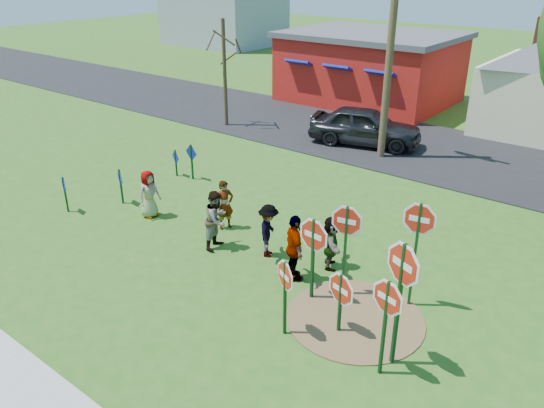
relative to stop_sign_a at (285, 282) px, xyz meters
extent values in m
plane|color=#295819|center=(-3.52, 2.43, -1.35)|extent=(120.00, 120.00, 0.00)
cube|color=black|center=(-3.52, 13.93, -1.33)|extent=(120.00, 7.50, 0.04)
cylinder|color=brown|center=(0.98, 1.43, -1.33)|extent=(3.20, 3.20, 0.03)
cube|color=#9C1B0F|center=(-9.02, 20.43, 0.45)|extent=(9.00, 7.00, 3.60)
cube|color=#4C4C51|center=(-9.02, 20.43, 2.40)|extent=(9.40, 7.40, 0.30)
cube|color=navy|center=(-11.52, 16.83, 1.05)|extent=(1.60, 0.78, 0.45)
cube|color=navy|center=(-9.02, 16.83, 1.05)|extent=(1.60, 0.78, 0.45)
cube|color=navy|center=(-6.52, 16.83, 1.05)|extent=(1.60, 0.78, 0.45)
cube|color=brown|center=(-0.02, 19.43, 3.25)|extent=(0.55, 0.55, 1.40)
cube|color=#8C939E|center=(-31.52, 32.43, 2.65)|extent=(10.00, 8.00, 8.00)
cube|color=#103C1A|center=(0.00, 0.00, -0.42)|extent=(0.07, 0.08, 1.84)
cylinder|color=white|center=(0.00, 0.00, 0.16)|extent=(0.84, 0.42, 0.93)
cylinder|color=#B62010|center=(0.00, 0.00, 0.16)|extent=(0.73, 0.37, 0.80)
cube|color=white|center=(0.00, 0.00, 0.16)|extent=(0.37, 0.18, 0.12)
cube|color=#103C1A|center=(0.22, 2.11, -0.14)|extent=(0.07, 0.08, 2.41)
cylinder|color=white|center=(0.22, 2.11, 0.69)|extent=(1.02, 0.23, 1.04)
cylinder|color=#B62010|center=(0.22, 2.11, 0.69)|extent=(0.88, 0.21, 0.90)
cube|color=white|center=(0.22, 2.11, 0.69)|extent=(0.45, 0.10, 0.13)
cylinder|color=gold|center=(0.22, 2.11, 0.69)|extent=(1.02, 0.23, 1.04)
cube|color=#103C1A|center=(2.32, 0.60, 0.05)|extent=(0.09, 0.10, 2.80)
cylinder|color=white|center=(2.32, 0.60, 1.02)|extent=(1.11, 0.50, 1.20)
cylinder|color=#B62010|center=(2.32, 0.60, 1.02)|extent=(0.96, 0.44, 1.03)
cube|color=white|center=(2.32, 0.60, 1.02)|extent=(0.49, 0.22, 0.15)
cube|color=#103C1A|center=(1.72, 2.71, 0.00)|extent=(0.07, 0.08, 2.69)
cylinder|color=white|center=(1.72, 2.71, 0.96)|extent=(1.04, 0.18, 1.05)
cylinder|color=#B62010|center=(1.72, 2.71, 0.96)|extent=(0.90, 0.16, 0.90)
cube|color=white|center=(1.72, 2.71, 0.96)|extent=(0.46, 0.08, 0.13)
cylinder|color=gold|center=(1.72, 2.71, 0.96)|extent=(1.04, 0.17, 1.05)
cube|color=#103C1A|center=(0.91, 0.80, -0.60)|extent=(0.07, 0.08, 1.49)
cylinder|color=white|center=(0.91, 0.80, -0.23)|extent=(1.00, 0.30, 1.03)
cylinder|color=#B62010|center=(0.91, 0.80, -0.23)|extent=(0.86, 0.26, 0.89)
cube|color=white|center=(0.91, 0.80, -0.23)|extent=(0.44, 0.13, 0.13)
cube|color=#103C1A|center=(2.26, 0.18, -0.26)|extent=(0.07, 0.08, 2.17)
cylinder|color=white|center=(2.26, 0.18, 0.46)|extent=(0.97, 0.28, 1.00)
cylinder|color=#B62010|center=(2.26, 0.18, 0.46)|extent=(0.84, 0.24, 0.86)
cube|color=white|center=(2.26, 0.18, 0.46)|extent=(0.43, 0.12, 0.12)
cylinder|color=gold|center=(2.26, 0.18, 0.46)|extent=(0.97, 0.27, 1.00)
cube|color=#103C1A|center=(-0.30, 1.51, -0.27)|extent=(0.07, 0.08, 2.15)
cylinder|color=white|center=(-0.30, 1.51, 0.40)|extent=(1.12, 0.12, 1.12)
cylinder|color=#B62010|center=(-0.30, 1.51, 0.40)|extent=(0.96, 0.11, 0.97)
cube|color=white|center=(-0.30, 1.51, 0.40)|extent=(0.49, 0.05, 0.14)
cube|color=#103C1A|center=(-9.42, 0.65, -0.73)|extent=(0.07, 0.07, 1.22)
cube|color=navy|center=(-9.42, 0.65, -0.42)|extent=(0.60, 0.25, 0.64)
cube|color=#103C1A|center=(-8.53, 2.19, -0.73)|extent=(0.08, 0.08, 1.23)
cube|color=navy|center=(-8.53, 2.19, -0.44)|extent=(0.63, 0.31, 0.69)
cube|color=#103C1A|center=(-8.96, 5.07, -0.82)|extent=(0.06, 0.07, 1.05)
cube|color=navy|center=(-8.96, 5.07, -0.58)|extent=(0.58, 0.21, 0.60)
cube|color=#103C1A|center=(-8.23, 5.22, -0.66)|extent=(0.06, 0.07, 1.37)
cube|color=navy|center=(-8.23, 5.22, -0.29)|extent=(0.66, 0.11, 0.66)
imported|color=#435C95|center=(-6.99, 2.11, -0.56)|extent=(0.50, 0.77, 1.57)
imported|color=#21745A|center=(-4.51, 3.00, -0.57)|extent=(0.55, 0.66, 1.56)
imported|color=brown|center=(-3.88, 1.97, -0.47)|extent=(0.83, 0.97, 1.75)
imported|color=#36353B|center=(-2.41, 2.49, -0.57)|extent=(0.98, 1.15, 1.55)
imported|color=#432950|center=(-1.14, 1.94, -0.44)|extent=(1.11, 1.00, 1.82)
imported|color=#214E2C|center=(-0.72, 3.03, -0.60)|extent=(1.13, 1.40, 1.50)
imported|color=#313237|center=(-5.10, 12.85, -0.47)|extent=(5.27, 3.20, 1.68)
cylinder|color=#4C3823|center=(-3.76, 11.86, 3.44)|extent=(0.30, 0.30, 9.57)
cylinder|color=#382819|center=(-12.08, 11.34, 1.22)|extent=(0.18, 0.18, 5.13)
camera|label=1|loc=(5.64, -7.70, 6.23)|focal=35.00mm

